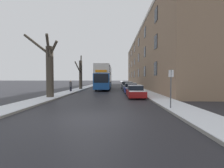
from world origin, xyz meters
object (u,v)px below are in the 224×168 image
at_px(parked_car_1, 131,88).
at_px(parked_car_2, 128,86).
at_px(parked_car_0, 135,92).
at_px(bare_tree_left_0, 49,69).
at_px(double_decker_bus, 104,76).
at_px(bare_tree_left_1, 81,74).
at_px(oncoming_van, 107,82).
at_px(street_sign_post, 171,87).
at_px(pedestrian_left_sidewalk, 71,86).
at_px(parked_car_3, 126,85).

bearing_deg(parked_car_1, parked_car_2, 90.00).
bearing_deg(parked_car_1, parked_car_0, -90.00).
relative_size(bare_tree_left_0, double_decker_bus, 0.60).
xyz_separation_m(bare_tree_left_0, parked_car_1, (8.89, 6.12, -2.39)).
height_order(bare_tree_left_1, parked_car_2, bare_tree_left_1).
bearing_deg(bare_tree_left_0, oncoming_van, 81.09).
xyz_separation_m(parked_car_2, oncoming_van, (-4.58, 16.02, 0.48)).
bearing_deg(bare_tree_left_1, oncoming_van, 75.74).
height_order(double_decker_bus, parked_car_2, double_decker_bus).
bearing_deg(street_sign_post, bare_tree_left_1, 119.41).
relative_size(parked_car_2, oncoming_van, 0.71).
bearing_deg(bare_tree_left_1, double_decker_bus, 14.16).
bearing_deg(bare_tree_left_0, street_sign_post, -28.39).
bearing_deg(pedestrian_left_sidewalk, oncoming_van, -166.26).
xyz_separation_m(bare_tree_left_1, parked_car_0, (8.52, -11.01, -2.31)).
xyz_separation_m(parked_car_1, street_sign_post, (1.38, -11.67, 0.83)).
relative_size(parked_car_2, street_sign_post, 1.58).
distance_m(bare_tree_left_0, street_sign_post, 11.79).
xyz_separation_m(bare_tree_left_0, oncoming_van, (4.32, 27.52, -1.88)).
bearing_deg(pedestrian_left_sidewalk, bare_tree_left_1, -157.93).
bearing_deg(oncoming_van, parked_car_1, -77.93).
bearing_deg(parked_car_2, parked_car_1, -90.00).
relative_size(bare_tree_left_0, oncoming_van, 1.15).
height_order(bare_tree_left_1, parked_car_3, bare_tree_left_1).
distance_m(bare_tree_left_1, parked_car_2, 8.83).
distance_m(parked_car_1, street_sign_post, 11.78).
bearing_deg(double_decker_bus, parked_car_3, 38.93).
bearing_deg(bare_tree_left_1, parked_car_2, -3.48).
distance_m(parked_car_2, parked_car_3, 5.07).
bearing_deg(parked_car_0, bare_tree_left_0, -173.54).
bearing_deg(street_sign_post, oncoming_van, 100.22).
relative_size(parked_car_0, pedestrian_left_sidewalk, 2.30).
relative_size(double_decker_bus, parked_car_2, 2.72).
relative_size(double_decker_bus, street_sign_post, 4.30).
height_order(double_decker_bus, parked_car_3, double_decker_bus).
distance_m(parked_car_0, parked_car_1, 5.11).
xyz_separation_m(double_decker_bus, parked_car_1, (4.33, -6.95, -1.81)).
relative_size(bare_tree_left_1, parked_car_3, 1.52).
bearing_deg(bare_tree_left_1, pedestrian_left_sidewalk, -93.33).
xyz_separation_m(parked_car_1, parked_car_2, (0.00, 5.38, 0.03)).
xyz_separation_m(parked_car_3, street_sign_post, (1.38, -22.12, 0.83)).
bearing_deg(pedestrian_left_sidewalk, parked_car_1, 109.82).
relative_size(double_decker_bus, parked_car_0, 2.72).
xyz_separation_m(double_decker_bus, pedestrian_left_sidewalk, (-4.49, -6.09, -1.50)).
height_order(double_decker_bus, parked_car_0, double_decker_bus).
height_order(double_decker_bus, pedestrian_left_sidewalk, double_decker_bus).
bearing_deg(pedestrian_left_sidewalk, parked_car_3, 162.80).
height_order(parked_car_2, pedestrian_left_sidewalk, pedestrian_left_sidewalk).
relative_size(parked_car_0, parked_car_3, 1.02).
relative_size(bare_tree_left_1, parked_car_0, 1.49).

